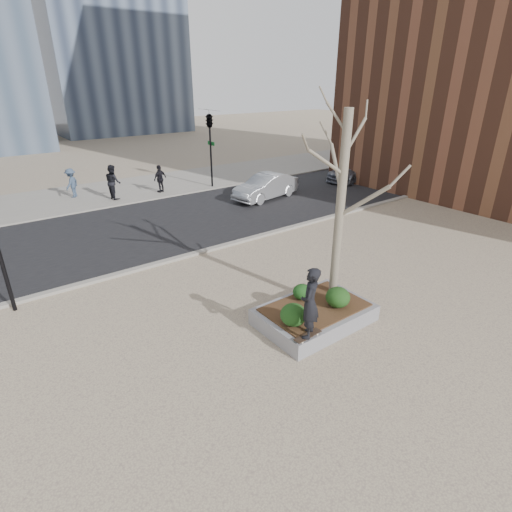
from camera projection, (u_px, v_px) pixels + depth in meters
ground at (286, 335)px, 10.41m from camera, size 120.00×120.00×0.00m
street at (140, 229)px, 17.74m from camera, size 60.00×8.00×0.02m
far_sidewalk at (93, 195)px, 22.87m from camera, size 60.00×6.00×0.02m
planter at (314, 315)px, 10.87m from camera, size 3.00×2.00×0.45m
planter_mulch at (315, 307)px, 10.77m from camera, size 2.70×1.70×0.04m
sycamore_tree at (343, 178)px, 10.18m from camera, size 2.80×2.80×6.60m
shrub_left at (293, 315)px, 9.87m from camera, size 0.66×0.66×0.56m
shrub_middle at (302, 292)px, 11.04m from camera, size 0.51×0.51×0.44m
shrub_right at (338, 297)px, 10.66m from camera, size 0.65×0.65×0.55m
skateboard at (308, 336)px, 9.52m from camera, size 0.79×0.24×0.08m
skateboarder at (310, 303)px, 9.14m from camera, size 0.77×0.72×1.76m
car_silver at (266, 187)px, 21.89m from camera, size 4.24×2.12×1.33m
car_third at (352, 170)px, 26.00m from camera, size 4.51×2.56×1.23m
pedestrian_a at (113, 182)px, 21.77m from camera, size 0.75×0.94×1.86m
pedestrian_b at (72, 183)px, 22.08m from camera, size 1.13×1.16×1.60m
pedestrian_c at (160, 179)px, 23.08m from camera, size 1.00×0.70×1.58m
traffic_light_far at (211, 149)px, 23.74m from camera, size 0.60×2.48×4.50m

